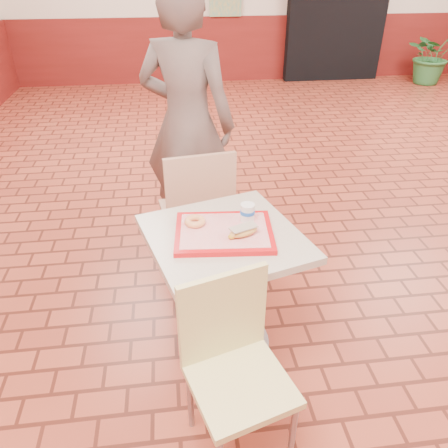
{
  "coord_description": "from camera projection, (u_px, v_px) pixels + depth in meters",
  "views": [
    {
      "loc": [
        -1.58,
        -2.57,
        1.85
      ],
      "look_at": [
        -1.36,
        -0.87,
        0.79
      ],
      "focal_mm": 35.0,
      "sensor_mm": 36.0,
      "label": 1
    }
  ],
  "objects": [
    {
      "name": "chair_main_back",
      "position": [
        198.0,
        208.0,
        2.71
      ],
      "size": [
        0.47,
        0.47,
        0.9
      ],
      "rotation": [
        0.0,
        0.0,
        3.29
      ],
      "color": "tan",
      "rests_on": "ground"
    },
    {
      "name": "serving_tray",
      "position": [
        224.0,
        232.0,
        2.04
      ],
      "size": [
        0.45,
        0.35,
        0.03
      ],
      "rotation": [
        0.0,
        0.0,
        -0.09
      ],
      "color": "red",
      "rests_on": "main_table"
    },
    {
      "name": "ring_donut",
      "position": [
        195.0,
        221.0,
        2.07
      ],
      "size": [
        0.11,
        0.11,
        0.03
      ],
      "primitive_type": "torus",
      "rotation": [
        0.0,
        0.0,
        -0.12
      ],
      "color": "#E99255",
      "rests_on": "serving_tray"
    },
    {
      "name": "potted_plant",
      "position": [
        432.0,
        55.0,
        7.07
      ],
      "size": [
        1.01,
        0.95,
        0.9
      ],
      "primitive_type": "imported",
      "rotation": [
        0.0,
        0.0,
        0.37
      ],
      "color": "#2B6C33",
      "rests_on": "ground"
    },
    {
      "name": "wainscot_band",
      "position": [
        401.0,
        180.0,
        3.05
      ],
      "size": [
        8.0,
        10.0,
        1.0
      ],
      "color": "maroon",
      "rests_on": "ground"
    },
    {
      "name": "customer",
      "position": [
        187.0,
        124.0,
        2.88
      ],
      "size": [
        0.77,
        0.65,
        1.78
      ],
      "primitive_type": "imported",
      "rotation": [
        0.0,
        0.0,
        2.72
      ],
      "color": "brown",
      "rests_on": "ground"
    },
    {
      "name": "corridor_doorway",
      "position": [
        337.0,
        8.0,
        6.97
      ],
      "size": [
        1.6,
        0.22,
        2.2
      ],
      "primitive_type": "cube",
      "color": "black",
      "rests_on": "ground"
    },
    {
      "name": "main_table",
      "position": [
        224.0,
        275.0,
        2.17
      ],
      "size": [
        0.69,
        0.69,
        0.73
      ],
      "rotation": [
        0.0,
        0.0,
        0.28
      ],
      "color": "#B4A691",
      "rests_on": "ground"
    },
    {
      "name": "paper_cup",
      "position": [
        247.0,
        212.0,
        2.08
      ],
      "size": [
        0.07,
        0.07,
        0.09
      ],
      "rotation": [
        0.0,
        0.0,
        0.17
      ],
      "color": "silver",
      "rests_on": "serving_tray"
    },
    {
      "name": "long_john_donut",
      "position": [
        243.0,
        231.0,
        1.98
      ],
      "size": [
        0.16,
        0.12,
        0.04
      ],
      "rotation": [
        0.0,
        0.0,
        0.38
      ],
      "color": "#C58839",
      "rests_on": "serving_tray"
    },
    {
      "name": "chair_main_front",
      "position": [
        233.0,
        360.0,
        1.76
      ],
      "size": [
        0.47,
        0.47,
        0.82
      ],
      "rotation": [
        0.0,
        0.0,
        0.29
      ],
      "color": "#DDD085",
      "rests_on": "ground"
    },
    {
      "name": "room_shell",
      "position": [
        438.0,
        24.0,
        2.52
      ],
      "size": [
        8.01,
        10.01,
        3.01
      ],
      "color": "maroon",
      "rests_on": "ground"
    }
  ]
}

